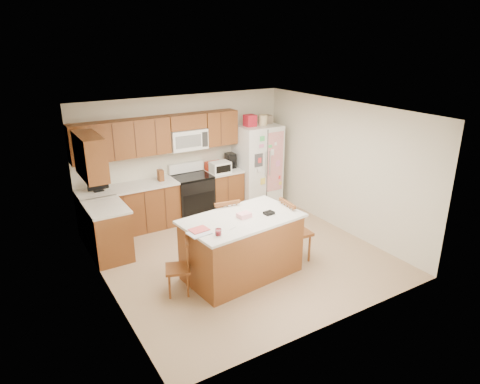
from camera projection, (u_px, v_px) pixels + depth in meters
ground at (241, 255)px, 7.46m from camera, size 4.50×4.50×0.00m
room_shell at (241, 176)px, 6.97m from camera, size 4.60×4.60×2.52m
cabinetry at (148, 186)px, 8.10m from camera, size 3.36×1.56×2.15m
stove at (192, 196)px, 8.85m from camera, size 0.76×0.65×1.13m
refrigerator at (257, 165)px, 9.41m from camera, size 0.90×0.79×2.04m
island at (242, 246)px, 6.68m from camera, size 1.92×1.24×1.08m
windsor_chair_left at (179, 268)px, 6.24m from camera, size 0.46×0.47×0.86m
windsor_chair_back at (224, 230)px, 7.23m from camera, size 0.52×0.50×1.08m
windsor_chair_right at (294, 232)px, 7.15m from camera, size 0.48×0.50×1.08m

